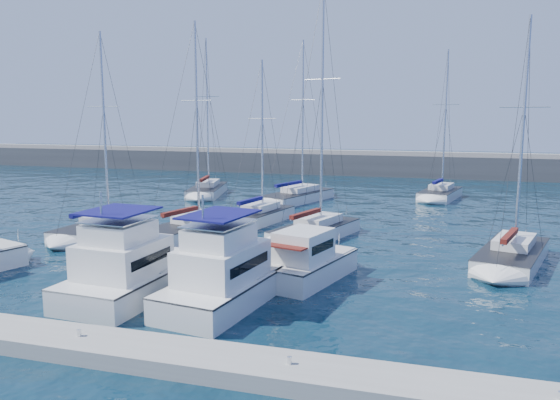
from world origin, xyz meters
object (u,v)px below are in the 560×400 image
(motor_yacht_stbd_inner, at_px, (230,277))
(sailboat_mid_b, at_px, (193,228))
(sailboat_mid_e, at_px, (512,255))
(motor_yacht_port_inner, at_px, (132,271))
(sailboat_back_c, at_px, (440,194))
(sailboat_mid_a, at_px, (103,229))
(sailboat_mid_d, at_px, (315,230))
(sailboat_back_a, at_px, (207,190))
(motor_yacht_stbd_outer, at_px, (308,263))
(sailboat_mid_c, at_px, (258,216))
(sailboat_back_b, at_px, (297,196))

(motor_yacht_stbd_inner, xyz_separation_m, sailboat_mid_b, (-7.73, 12.22, -0.60))
(sailboat_mid_e, bearing_deg, motor_yacht_port_inner, -133.19)
(sailboat_mid_e, bearing_deg, sailboat_back_c, 115.26)
(sailboat_mid_a, relative_size, sailboat_mid_e, 1.01)
(motor_yacht_stbd_inner, xyz_separation_m, sailboat_mid_d, (0.94, 13.87, -0.57))
(sailboat_mid_d, height_order, sailboat_mid_e, sailboat_mid_d)
(sailboat_mid_e, relative_size, sailboat_back_c, 0.94)
(motor_yacht_port_inner, bearing_deg, sailboat_back_a, 111.31)
(motor_yacht_port_inner, height_order, sailboat_mid_a, sailboat_mid_a)
(sailboat_mid_d, bearing_deg, sailboat_mid_b, -151.85)
(motor_yacht_stbd_outer, distance_m, sailboat_mid_e, 12.50)
(sailboat_mid_e, distance_m, sailboat_back_c, 24.96)
(sailboat_mid_b, xyz_separation_m, sailboat_mid_d, (8.66, 1.65, 0.03))
(sailboat_mid_b, relative_size, sailboat_mid_e, 1.06)
(motor_yacht_stbd_inner, relative_size, sailboat_mid_e, 0.67)
(sailboat_mid_d, height_order, sailboat_back_a, sailboat_mid_d)
(motor_yacht_stbd_outer, height_order, sailboat_back_a, sailboat_back_a)
(sailboat_mid_a, height_order, sailboat_mid_e, sailboat_mid_a)
(motor_yacht_stbd_outer, bearing_deg, sailboat_mid_d, 116.08)
(motor_yacht_port_inner, relative_size, sailboat_back_a, 0.52)
(sailboat_mid_c, height_order, sailboat_mid_d, sailboat_mid_d)
(sailboat_back_c, bearing_deg, sailboat_mid_e, -67.33)
(sailboat_mid_c, distance_m, sailboat_back_b, 11.20)
(sailboat_mid_a, bearing_deg, sailboat_back_a, 96.90)
(sailboat_mid_b, height_order, sailboat_back_a, sailboat_back_a)
(motor_yacht_stbd_outer, bearing_deg, sailboat_mid_b, 157.37)
(motor_yacht_port_inner, relative_size, motor_yacht_stbd_outer, 1.31)
(sailboat_back_c, bearing_deg, sailboat_mid_d, -98.31)
(sailboat_back_c, bearing_deg, sailboat_mid_b, -113.44)
(sailboat_mid_d, bearing_deg, sailboat_back_c, 85.85)
(motor_yacht_stbd_outer, relative_size, sailboat_back_a, 0.39)
(sailboat_mid_e, height_order, sailboat_back_a, sailboat_back_a)
(sailboat_back_c, bearing_deg, sailboat_mid_a, -119.79)
(sailboat_mid_b, bearing_deg, sailboat_mid_c, 77.04)
(sailboat_mid_b, height_order, sailboat_mid_d, sailboat_mid_d)
(motor_yacht_port_inner, xyz_separation_m, sailboat_mid_a, (-8.98, 10.76, -0.61))
(sailboat_mid_b, distance_m, sailboat_mid_e, 21.22)
(motor_yacht_port_inner, bearing_deg, motor_yacht_stbd_outer, 33.90)
(sailboat_mid_c, xyz_separation_m, sailboat_mid_e, (18.15, -7.53, 0.00))
(sailboat_mid_c, bearing_deg, sailboat_mid_d, -23.99)
(motor_yacht_port_inner, height_order, sailboat_back_a, sailboat_back_a)
(motor_yacht_stbd_outer, distance_m, sailboat_mid_c, 15.97)
(motor_yacht_stbd_outer, height_order, sailboat_mid_a, sailboat_mid_a)
(sailboat_back_c, bearing_deg, motor_yacht_stbd_outer, -88.63)
(sailboat_mid_d, relative_size, sailboat_back_c, 1.15)
(sailboat_back_a, distance_m, sailboat_back_b, 10.60)
(sailboat_mid_b, bearing_deg, sailboat_mid_a, -147.97)
(sailboat_mid_a, xyz_separation_m, sailboat_mid_d, (14.81, 3.62, 0.04))
(motor_yacht_stbd_outer, relative_size, sailboat_back_b, 0.41)
(sailboat_mid_e, relative_size, sailboat_back_a, 0.86)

